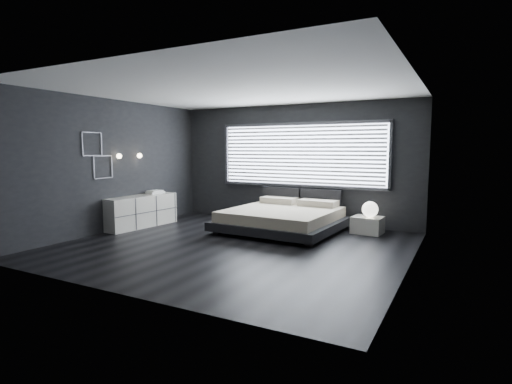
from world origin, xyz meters
The scene contains 12 objects.
room centered at (0.00, 0.00, 1.40)m, with size 6.04×6.00×2.80m.
window centered at (0.20, 2.70, 1.61)m, with size 4.14×0.09×1.52m.
headboard centered at (0.25, 2.64, 0.57)m, with size 1.96×0.16×0.52m.
sconce_near centered at (-2.88, 0.05, 1.60)m, with size 0.18×0.11×0.11m.
sconce_far centered at (-2.88, 0.65, 1.60)m, with size 0.18×0.11×0.11m.
wall_art_upper centered at (-2.98, -0.55, 1.85)m, with size 0.01×0.48×0.48m.
wall_art_lower centered at (-2.98, -0.30, 1.38)m, with size 0.01×0.48×0.48m.
bed centered at (0.25, 1.59, 0.29)m, with size 2.49×2.38×0.62m.
nightstand centered at (1.91, 2.21, 0.17)m, with size 0.60×0.50×0.35m, color silver.
orb_lamp centered at (1.96, 2.18, 0.51)m, with size 0.33×0.33×0.33m, color white.
dresser centered at (-2.78, 0.53, 0.35)m, with size 0.66×1.81×0.71m.
book_stack centered at (-2.79, 1.03, 0.74)m, with size 0.34×0.41×0.08m.
Camera 1 is at (3.70, -6.11, 1.76)m, focal length 28.00 mm.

